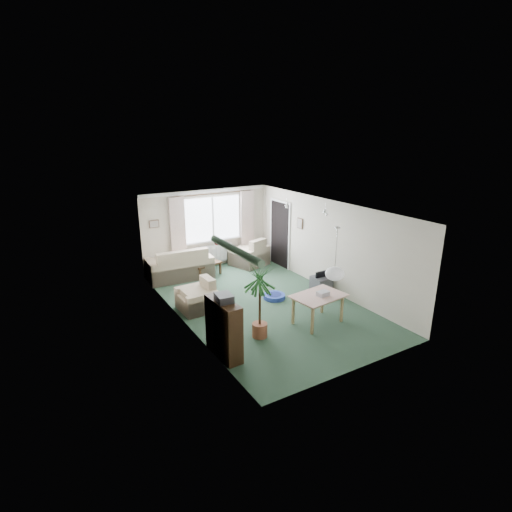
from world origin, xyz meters
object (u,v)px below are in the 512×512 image
armchair_corner (249,251)px  houseplant (260,301)px  sofa (179,263)px  armchair_left (197,295)px  bookshelf (224,329)px  dining_table (318,309)px  coffee_table (206,269)px  tv_cube (321,285)px  pet_bed (274,296)px

armchair_corner → houseplant: (-2.07, -4.08, 0.35)m
sofa → armchair_left: (-0.40, -2.24, -0.08)m
houseplant → sofa: bearing=93.0°
armchair_left → armchair_corner: bearing=127.8°
bookshelf → dining_table: 2.38m
coffee_table → dining_table: bearing=-77.3°
houseplant → tv_cube: size_ratio=3.39×
bookshelf → tv_cube: bookshelf is taller
armchair_corner → dining_table: size_ratio=0.96×
sofa → coffee_table: 0.80m
dining_table → bookshelf: bearing=-176.3°
coffee_table → dining_table: dining_table is taller
coffee_table → tv_cube: size_ratio=1.83×
armchair_left → tv_cube: armchair_left is taller
dining_table → armchair_left: bearing=135.5°
houseplant → tv_cube: 2.90m
bookshelf → dining_table: bookshelf is taller
armchair_corner → bookshelf: bookshelf is taller
armchair_corner → coffee_table: size_ratio=1.14×
sofa → pet_bed: 3.07m
armchair_corner → armchair_left: bearing=21.5°
armchair_left → dining_table: (2.02, -1.99, -0.06)m
sofa → tv_cube: (2.80, -2.92, -0.24)m
coffee_table → pet_bed: size_ratio=1.56×
coffee_table → bookshelf: size_ratio=0.77×
armchair_corner → houseplant: houseplant is taller
tv_cube → houseplant: bearing=-152.8°
coffee_table → pet_bed: coffee_table is taller
sofa → bookshelf: (-0.74, -4.38, 0.11)m
sofa → houseplant: size_ratio=1.14×
armchair_corner → pet_bed: armchair_corner is taller
tv_cube → pet_bed: 1.31m
coffee_table → houseplant: (-0.51, -3.88, 0.60)m
houseplant → armchair_left: bearing=108.2°
sofa → dining_table: sofa is taller
armchair_corner → armchair_left: armchair_corner is taller
bookshelf → houseplant: bearing=13.1°
armchair_corner → sofa: bearing=-18.7°
sofa → armchair_corner: bearing=-177.1°
sofa → tv_cube: sofa is taller
houseplant → dining_table: bearing=-5.1°
pet_bed → bookshelf: bearing=-142.5°
armchair_left → dining_table: armchair_left is taller
sofa → coffee_table: (0.73, -0.22, -0.26)m
houseplant → pet_bed: (1.32, 1.47, -0.74)m
sofa → armchair_left: bearing=83.4°
dining_table → armchair_corner: bearing=81.1°
houseplant → pet_bed: bearing=48.1°
armchair_left → bookshelf: bearing=-10.8°
houseplant → pet_bed: houseplant is taller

